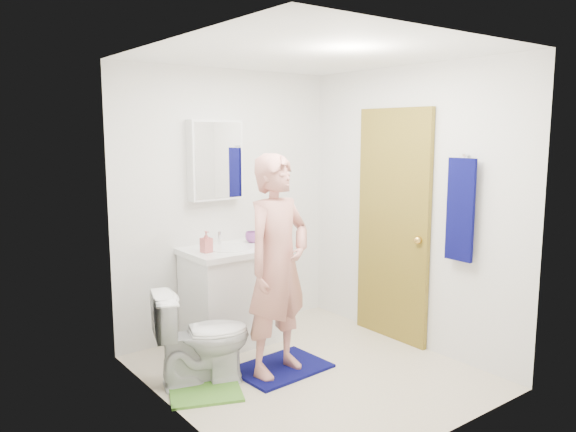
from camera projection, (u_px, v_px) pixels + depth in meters
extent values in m
cube|color=beige|center=(310.00, 373.00, 4.36)|extent=(2.20, 2.40, 0.02)
cube|color=white|center=(312.00, 52.00, 3.99)|extent=(2.20, 2.40, 0.02)
cube|color=silver|center=(227.00, 203.00, 5.13)|extent=(2.20, 0.02, 2.40)
cube|color=silver|center=(444.00, 246.00, 3.22)|extent=(2.20, 0.02, 2.40)
cube|color=silver|center=(174.00, 236.00, 3.51)|extent=(0.02, 2.40, 2.40)
cube|color=silver|center=(410.00, 207.00, 4.84)|extent=(0.02, 2.40, 2.40)
cube|color=white|center=(231.00, 298.00, 4.93)|extent=(0.75, 0.55, 0.80)
cube|color=white|center=(230.00, 251.00, 4.86)|extent=(0.79, 0.59, 0.05)
cylinder|color=white|center=(230.00, 249.00, 4.86)|extent=(0.40, 0.40, 0.03)
cylinder|color=silver|center=(219.00, 238.00, 4.99)|extent=(0.03, 0.03, 0.12)
cube|color=white|center=(215.00, 160.00, 4.92)|extent=(0.50, 0.12, 0.70)
cube|color=white|center=(219.00, 160.00, 4.87)|extent=(0.46, 0.01, 0.66)
cube|color=olive|center=(393.00, 226.00, 4.95)|extent=(0.05, 0.80, 2.05)
sphere|color=gold|center=(418.00, 240.00, 4.69)|extent=(0.07, 0.07, 0.07)
cube|color=#08094C|center=(460.00, 210.00, 4.33)|extent=(0.03, 0.24, 0.80)
cylinder|color=silver|center=(466.00, 155.00, 4.29)|extent=(0.06, 0.02, 0.02)
imported|color=white|center=(202.00, 337.00, 4.13)|extent=(0.78, 0.59, 0.71)
cube|color=#08094C|center=(281.00, 368.00, 4.41)|extent=(0.74, 0.55, 0.02)
cube|color=#559632|center=(205.00, 392.00, 4.01)|extent=(0.62, 0.58, 0.02)
imported|color=#CF6360|center=(206.00, 242.00, 4.67)|extent=(0.09, 0.09, 0.18)
imported|color=#7C3B82|center=(252.00, 237.00, 5.09)|extent=(0.16, 0.16, 0.10)
imported|color=tan|center=(278.00, 265.00, 4.21)|extent=(0.67, 0.51, 1.67)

